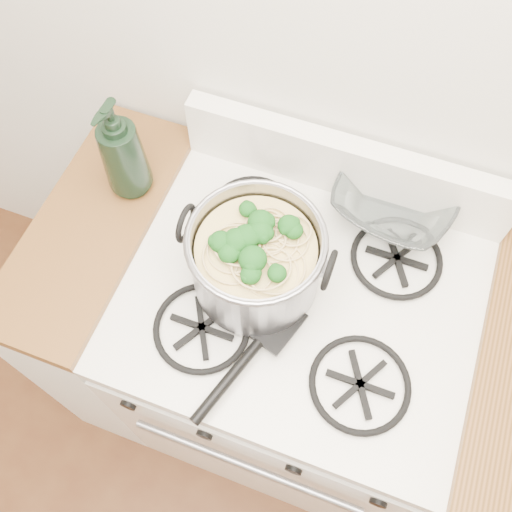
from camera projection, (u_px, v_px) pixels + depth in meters
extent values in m
plane|color=silver|center=(382.00, 21.00, 0.98)|extent=(3.60, 0.00, 3.60)
cube|color=white|center=(290.00, 363.00, 1.67)|extent=(0.76, 0.65, 0.81)
cube|color=white|center=(301.00, 298.00, 1.25)|extent=(0.76, 0.65, 0.04)
cube|color=black|center=(252.00, 468.00, 1.52)|extent=(0.58, 0.02, 0.46)
cube|color=black|center=(302.00, 292.00, 1.22)|extent=(0.60, 0.56, 0.02)
cylinder|color=black|center=(130.00, 401.00, 1.24)|extent=(0.04, 0.03, 0.04)
cylinder|color=black|center=(206.00, 431.00, 1.21)|extent=(0.04, 0.03, 0.04)
cylinder|color=black|center=(295.00, 465.00, 1.18)|extent=(0.04, 0.03, 0.04)
cylinder|color=black|center=(379.00, 498.00, 1.15)|extent=(0.04, 0.03, 0.04)
cube|color=silver|center=(132.00, 302.00, 1.72)|extent=(0.25, 0.65, 0.88)
cube|color=#4E3113|center=(94.00, 224.00, 1.31)|extent=(0.25, 0.65, 0.04)
cylinder|color=gray|center=(256.00, 260.00, 1.14)|extent=(0.26, 0.26, 0.18)
torus|color=gray|center=(256.00, 240.00, 1.07)|extent=(0.28, 0.28, 0.01)
torus|color=black|center=(186.00, 223.00, 1.12)|extent=(0.01, 0.08, 0.08)
torus|color=black|center=(329.00, 270.00, 1.07)|extent=(0.01, 0.08, 0.08)
cylinder|color=tan|center=(256.00, 264.00, 1.16)|extent=(0.24, 0.24, 0.14)
sphere|color=#134813|center=(256.00, 243.00, 1.08)|extent=(0.04, 0.04, 0.04)
sphere|color=#134813|center=(256.00, 243.00, 1.08)|extent=(0.04, 0.04, 0.04)
sphere|color=#134813|center=(256.00, 243.00, 1.08)|extent=(0.04, 0.04, 0.04)
sphere|color=#134813|center=(256.00, 243.00, 1.08)|extent=(0.04, 0.04, 0.04)
sphere|color=#134813|center=(256.00, 243.00, 1.08)|extent=(0.04, 0.04, 0.04)
sphere|color=#134813|center=(256.00, 243.00, 1.08)|extent=(0.04, 0.04, 0.04)
sphere|color=#134813|center=(256.00, 243.00, 1.08)|extent=(0.04, 0.04, 0.04)
sphere|color=#134813|center=(256.00, 243.00, 1.08)|extent=(0.04, 0.04, 0.04)
sphere|color=#134813|center=(256.00, 243.00, 1.08)|extent=(0.04, 0.04, 0.04)
sphere|color=#134813|center=(256.00, 243.00, 1.08)|extent=(0.04, 0.04, 0.04)
sphere|color=#134813|center=(256.00, 243.00, 1.08)|extent=(0.04, 0.04, 0.04)
sphere|color=#134813|center=(256.00, 243.00, 1.08)|extent=(0.04, 0.04, 0.04)
imported|color=white|center=(394.00, 202.00, 1.30)|extent=(0.13, 0.13, 0.03)
imported|color=black|center=(121.00, 149.00, 1.22)|extent=(0.11, 0.11, 0.27)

